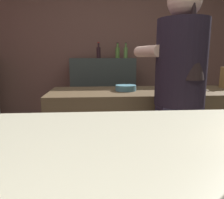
% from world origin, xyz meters
% --- Properties ---
extents(wall_back, '(5.20, 0.10, 2.70)m').
position_xyz_m(wall_back, '(0.00, 2.20, 1.35)').
color(wall_back, brown).
rests_on(wall_back, ground).
extents(prep_counter, '(2.10, 0.60, 0.91)m').
position_xyz_m(prep_counter, '(0.35, 0.70, 0.45)').
color(prep_counter, '#4D3C27').
rests_on(prep_counter, ground).
extents(back_shelf, '(0.89, 0.36, 1.18)m').
position_xyz_m(back_shelf, '(-0.19, 1.92, 0.59)').
color(back_shelf, '#333B37').
rests_on(back_shelf, ground).
extents(bartender, '(0.48, 0.55, 1.66)m').
position_xyz_m(bartender, '(0.28, 0.25, 0.96)').
color(bartender, '#2B243B').
rests_on(bartender, ground).
extents(mixing_bowl, '(0.18, 0.18, 0.05)m').
position_xyz_m(mixing_bowl, '(-0.03, 0.70, 0.93)').
color(mixing_bowl, teal).
rests_on(mixing_bowl, prep_counter).
extents(chefs_knife, '(0.24, 0.06, 0.01)m').
position_xyz_m(chefs_knife, '(0.56, 0.65, 0.91)').
color(chefs_knife, silver).
rests_on(chefs_knife, prep_counter).
extents(bottle_vinegar, '(0.05, 0.05, 0.21)m').
position_xyz_m(bottle_vinegar, '(0.12, 1.88, 1.26)').
color(bottle_vinegar, '#55813B').
rests_on(bottle_vinegar, back_shelf).
extents(bottle_olive_oil, '(0.06, 0.06, 0.21)m').
position_xyz_m(bottle_olive_oil, '(0.02, 1.96, 1.26)').
color(bottle_olive_oil, '#537C35').
rests_on(bottle_olive_oil, back_shelf).
extents(bottle_hot_sauce, '(0.06, 0.06, 0.21)m').
position_xyz_m(bottle_hot_sauce, '(-0.25, 1.89, 1.26)').
color(bottle_hot_sauce, black).
rests_on(bottle_hot_sauce, back_shelf).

